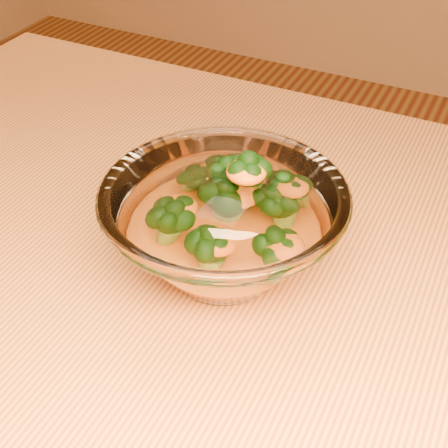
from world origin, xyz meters
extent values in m
cube|color=#C08739|center=(0.00, 0.00, 0.73)|extent=(1.20, 0.80, 0.04)
cylinder|color=brown|center=(-0.54, 0.34, 0.35)|extent=(0.06, 0.06, 0.71)
ellipsoid|color=white|center=(-0.11, 0.07, 0.76)|extent=(0.09, 0.09, 0.02)
torus|color=white|center=(-0.11, 0.07, 0.83)|extent=(0.20, 0.20, 0.01)
ellipsoid|color=orange|center=(-0.11, 0.07, 0.78)|extent=(0.11, 0.11, 0.03)
camera|label=1|loc=(0.07, -0.28, 1.12)|focal=50.00mm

